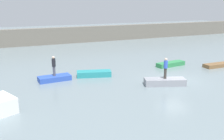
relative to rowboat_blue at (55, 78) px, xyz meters
The scene contains 9 objects.
ground_plane 10.37m from the rowboat_blue, 23.96° to the right, with size 120.00×120.00×0.00m, color slate.
embankment_wall 22.47m from the rowboat_blue, 65.03° to the left, with size 80.00×1.20×2.64m, color #666056.
rowboat_blue is the anchor object (origin of this frame).
rowboat_teal 3.56m from the rowboat_blue, ahead, with size 3.08×1.07×0.51m, color teal.
rowboat_grey 9.35m from the rowboat_blue, 32.17° to the right, with size 3.30×1.11×0.55m, color gray.
rowboat_green 12.36m from the rowboat_blue, ahead, with size 3.32×0.92×0.44m, color #2D7F47.
rowboat_brown 16.80m from the rowboat_blue, ahead, with size 3.24×1.00×0.38m, color brown.
person_blue_shirt 9.44m from the rowboat_blue, 32.17° to the right, with size 0.32×0.32×1.72m.
person_dark_shirt 1.18m from the rowboat_blue, ahead, with size 0.32×0.32×1.74m.
Camera 1 is at (-13.79, -17.06, 6.50)m, focal length 40.99 mm.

